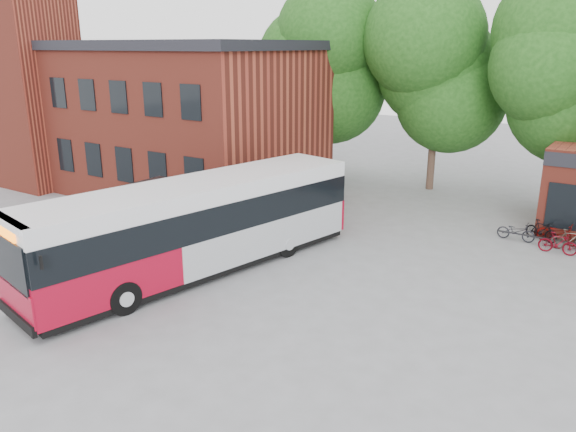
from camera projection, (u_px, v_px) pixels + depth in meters
The scene contains 14 objects.
ground at pixel (241, 280), 20.60m from camera, with size 100.00×100.00×0.00m, color slate.
station_building at pixel (160, 115), 33.39m from camera, with size 18.40×10.40×8.50m, color maroon, non-canonical shape.
clock_tower at pixel (28, 30), 31.94m from camera, with size 5.20×5.20×18.20m, color maroon, non-canonical shape.
bus_shelter at pixel (133, 228), 21.74m from camera, with size 3.60×7.00×2.90m, color #29292C, non-canonical shape.
bike_rail at pixel (561, 245), 23.64m from camera, with size 5.20×0.10×0.38m, color #29292C, non-canonical shape.
tree_0 at pixel (321, 91), 34.93m from camera, with size 7.92×7.92×11.00m, color #174111, non-canonical shape.
tree_1 at pixel (436, 101), 32.13m from camera, with size 7.92×7.92×10.40m, color #174111, non-canonical shape.
tree_2 at pixel (568, 104), 27.55m from camera, with size 7.92×7.92×11.00m, color #174111, non-canonical shape.
city_bus at pixel (199, 227), 20.98m from camera, with size 2.91×13.66×3.47m, color maroon, non-canonical shape.
bicycle_0 at pixel (516, 231), 24.65m from camera, with size 0.56×1.60×0.84m, color black.
bicycle_1 at pixel (542, 230), 24.64m from camera, with size 0.43×1.52×0.91m, color black.
bicycle_3 at pixel (558, 243), 23.04m from camera, with size 0.43×1.52×0.91m, color #54050F.
bicycle_4 at pixel (558, 233), 24.24m from camera, with size 0.61×1.75×0.92m, color #590704.
bicycle_5 at pixel (570, 240), 23.44m from camera, with size 0.43×1.51×0.91m, color #3D3932.
Camera 1 is at (11.90, -14.93, 8.25)m, focal length 35.00 mm.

